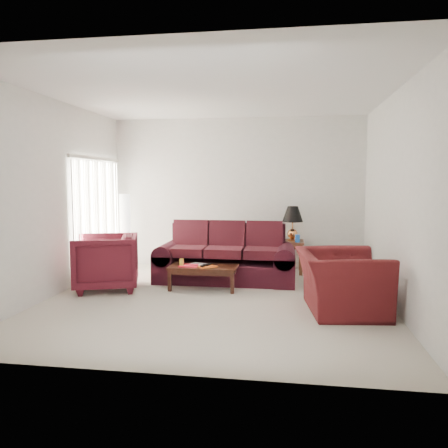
{
  "coord_description": "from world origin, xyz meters",
  "views": [
    {
      "loc": [
        1.07,
        -6.21,
        1.77
      ],
      "look_at": [
        0.0,
        0.85,
        1.05
      ],
      "focal_mm": 35.0,
      "sensor_mm": 36.0,
      "label": 1
    }
  ],
  "objects_px": {
    "floor_lamp": "(125,231)",
    "end_table": "(289,257)",
    "armchair_left": "(106,262)",
    "armchair_right": "(341,282)",
    "sofa": "(226,253)",
    "coffee_table": "(204,277)"
  },
  "relations": [
    {
      "from": "end_table",
      "to": "armchair_right",
      "type": "xyz_separation_m",
      "value": [
        0.71,
        -2.43,
        0.1
      ]
    },
    {
      "from": "sofa",
      "to": "armchair_right",
      "type": "bearing_deg",
      "value": -35.72
    },
    {
      "from": "end_table",
      "to": "sofa",
      "type": "bearing_deg",
      "value": -140.35
    },
    {
      "from": "end_table",
      "to": "armchair_left",
      "type": "height_order",
      "value": "armchair_left"
    },
    {
      "from": "end_table",
      "to": "floor_lamp",
      "type": "relative_size",
      "value": 0.41
    },
    {
      "from": "coffee_table",
      "to": "armchair_left",
      "type": "bearing_deg",
      "value": -147.72
    },
    {
      "from": "sofa",
      "to": "armchair_left",
      "type": "bearing_deg",
      "value": -150.21
    },
    {
      "from": "floor_lamp",
      "to": "end_table",
      "type": "bearing_deg",
      "value": 2.05
    },
    {
      "from": "coffee_table",
      "to": "end_table",
      "type": "bearing_deg",
      "value": 70.73
    },
    {
      "from": "sofa",
      "to": "armchair_right",
      "type": "relative_size",
      "value": 1.93
    },
    {
      "from": "end_table",
      "to": "armchair_left",
      "type": "relative_size",
      "value": 0.62
    },
    {
      "from": "armchair_right",
      "to": "coffee_table",
      "type": "distance_m",
      "value": 2.27
    },
    {
      "from": "sofa",
      "to": "coffee_table",
      "type": "xyz_separation_m",
      "value": [
        -0.27,
        -0.6,
        -0.3
      ]
    },
    {
      "from": "sofa",
      "to": "armchair_left",
      "type": "xyz_separation_m",
      "value": [
        -1.83,
        -0.86,
        -0.04
      ]
    },
    {
      "from": "floor_lamp",
      "to": "coffee_table",
      "type": "distance_m",
      "value": 2.4
    },
    {
      "from": "sofa",
      "to": "coffee_table",
      "type": "bearing_deg",
      "value": -109.77
    },
    {
      "from": "end_table",
      "to": "coffee_table",
      "type": "relative_size",
      "value": 0.56
    },
    {
      "from": "end_table",
      "to": "armchair_right",
      "type": "relative_size",
      "value": 0.49
    },
    {
      "from": "armchair_right",
      "to": "coffee_table",
      "type": "relative_size",
      "value": 1.13
    },
    {
      "from": "armchair_left",
      "to": "armchair_right",
      "type": "bearing_deg",
      "value": 61.49
    },
    {
      "from": "floor_lamp",
      "to": "armchair_left",
      "type": "bearing_deg",
      "value": -79.32
    },
    {
      "from": "armchair_right",
      "to": "sofa",
      "type": "bearing_deg",
      "value": 42.75
    }
  ]
}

